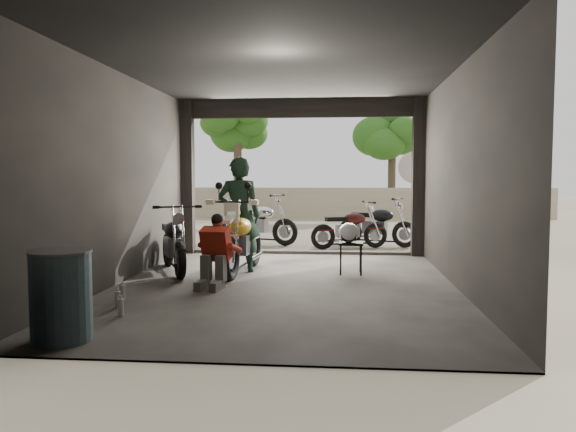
% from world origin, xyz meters
% --- Properties ---
extents(ground, '(80.00, 80.00, 0.00)m').
position_xyz_m(ground, '(0.00, 0.00, 0.00)').
color(ground, '#7A6D56').
rests_on(ground, ground).
extents(garage, '(7.00, 7.13, 3.20)m').
position_xyz_m(garage, '(0.00, 0.55, 1.28)').
color(garage, '#2D2B28').
rests_on(garage, ground).
extents(boundary_wall, '(18.00, 0.30, 1.20)m').
position_xyz_m(boundary_wall, '(0.00, 14.00, 0.60)').
color(boundary_wall, gray).
rests_on(boundary_wall, ground).
extents(tree_left, '(2.20, 2.20, 5.60)m').
position_xyz_m(tree_left, '(-3.00, 12.50, 3.99)').
color(tree_left, '#382B1E').
rests_on(tree_left, ground).
extents(tree_right, '(2.20, 2.20, 5.00)m').
position_xyz_m(tree_right, '(2.80, 14.00, 3.56)').
color(tree_right, '#382B1E').
rests_on(tree_right, ground).
extents(main_bike, '(0.97, 1.98, 1.28)m').
position_xyz_m(main_bike, '(-0.81, 1.03, 0.64)').
color(main_bike, beige).
rests_on(main_bike, ground).
extents(left_bike, '(1.38, 1.87, 1.17)m').
position_xyz_m(left_bike, '(-1.98, 1.00, 0.59)').
color(left_bike, black).
rests_on(left_bike, ground).
extents(outside_bike_a, '(1.94, 1.25, 1.22)m').
position_xyz_m(outside_bike_a, '(-1.17, 5.13, 0.61)').
color(outside_bike_a, black).
rests_on(outside_bike_a, ground).
extents(outside_bike_b, '(1.71, 1.15, 1.07)m').
position_xyz_m(outside_bike_b, '(1.03, 4.51, 0.54)').
color(outside_bike_b, '#390E0D').
rests_on(outside_bike_b, ground).
extents(outside_bike_c, '(1.84, 1.31, 1.15)m').
position_xyz_m(outside_bike_c, '(1.67, 5.08, 0.57)').
color(outside_bike_c, black).
rests_on(outside_bike_c, ground).
extents(rider, '(0.74, 0.51, 1.96)m').
position_xyz_m(rider, '(-0.88, 1.15, 0.98)').
color(rider, black).
rests_on(rider, ground).
extents(mechanic, '(0.63, 0.79, 1.05)m').
position_xyz_m(mechanic, '(-1.01, -0.27, 0.52)').
color(mechanic, red).
rests_on(mechanic, ground).
extents(stool, '(0.40, 0.40, 0.55)m').
position_xyz_m(stool, '(0.99, 1.10, 0.47)').
color(stool, black).
rests_on(stool, ground).
extents(helmet, '(0.42, 0.43, 0.32)m').
position_xyz_m(helmet, '(0.96, 1.05, 0.71)').
color(helmet, silver).
rests_on(helmet, stool).
extents(oil_drum, '(0.64, 0.64, 0.90)m').
position_xyz_m(oil_drum, '(-1.89, -3.00, 0.45)').
color(oil_drum, '#38545E').
rests_on(oil_drum, ground).
extents(sign_post, '(0.74, 0.08, 2.21)m').
position_xyz_m(sign_post, '(2.52, 5.12, 1.48)').
color(sign_post, black).
rests_on(sign_post, ground).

